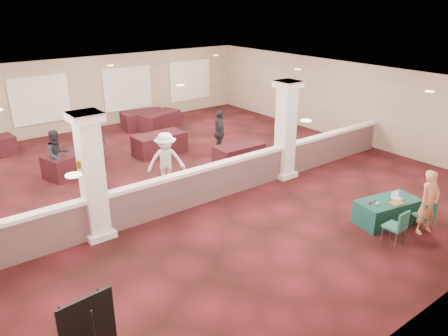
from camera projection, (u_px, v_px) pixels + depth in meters
ground at (184, 183)px, 14.13m from camera, size 16.00×16.00×0.00m
wall_back at (86, 94)px, 19.45m from camera, size 16.00×0.04×3.20m
wall_front at (428, 244)px, 7.63m from camera, size 16.00×0.04×3.20m
wall_right at (346, 101)px, 18.07m from camera, size 0.04×16.00×3.20m
ceiling at (180, 85)px, 12.96m from camera, size 16.00×16.00×0.02m
partition_wall at (211, 182)px, 12.81m from camera, size 15.60×0.28×1.10m
column_left at (92, 176)px, 10.44m from camera, size 0.72×0.72×3.20m
column_right at (286, 129)px, 14.12m from camera, size 0.72×0.72×3.20m
sconce_left at (79, 164)px, 10.15m from camera, size 0.12×0.12×0.18m
sconce_right at (102, 159)px, 10.47m from camera, size 0.12×0.12×0.18m
near_table at (387, 211)px, 11.60m from camera, size 1.80×1.14×0.64m
conf_chair_main at (426, 214)px, 11.09m from camera, size 0.51×0.51×0.83m
conf_chair_side at (398, 225)px, 10.48m from camera, size 0.45×0.46×0.90m
easel_board at (88, 328)px, 6.63m from camera, size 0.88×0.47×1.50m
woman at (429, 202)px, 10.91m from camera, size 0.68×0.52×1.68m
far_table_front_left at (74, 163)px, 14.79m from camera, size 2.09×1.45×0.77m
far_table_front_center at (160, 144)px, 16.65m from camera, size 1.97×1.02×0.79m
far_table_front_right at (239, 154)px, 15.65m from camera, size 1.79×0.91×0.72m
far_table_back_center at (144, 120)px, 19.92m from camera, size 2.02×1.14×0.79m
far_table_back_right at (160, 121)px, 19.81m from camera, size 2.09×1.50×0.77m
attendee_a at (58, 155)px, 14.18m from camera, size 0.87×0.59×1.67m
attendee_b at (166, 161)px, 13.44m from camera, size 1.28×0.96×1.82m
attendee_c at (220, 133)px, 16.37m from camera, size 0.88×1.14×1.75m
attendee_d at (95, 140)px, 15.93m from camera, size 0.86×0.73×1.53m
laptop_base at (397, 199)px, 11.55m from camera, size 0.32×0.25×0.02m
laptop_screen at (395, 194)px, 11.59m from camera, size 0.29×0.07×0.19m
screen_glow at (395, 194)px, 11.59m from camera, size 0.26×0.05×0.17m
knitting at (396, 203)px, 11.31m from camera, size 0.40×0.33×0.03m
yarn_cream at (377, 204)px, 11.19m from camera, size 0.10×0.10×0.10m
yarn_red at (370, 203)px, 11.25m from camera, size 0.09×0.09×0.09m
yarn_grey at (374, 200)px, 11.39m from camera, size 0.09×0.09×0.09m
scissors at (412, 200)px, 11.51m from camera, size 0.11×0.05×0.01m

